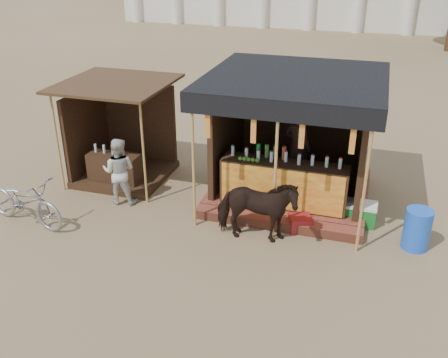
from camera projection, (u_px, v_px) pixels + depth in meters
ground at (197, 274)px, 8.67m from camera, size 120.00×120.00×0.00m
main_stall at (292, 154)px, 10.85m from camera, size 3.60×3.61×2.78m
secondary_stall at (118, 143)px, 11.93m from camera, size 2.40×2.40×2.38m
cow at (256, 210)px, 9.35m from camera, size 1.63×0.85×1.33m
motorbike at (24, 201)px, 10.01m from camera, size 2.02×1.00×1.02m
bystander at (119, 171)px, 10.73m from camera, size 0.81×0.69×1.49m
blue_barrel at (417, 229)px, 9.25m from camera, size 0.52×0.52×0.79m
red_crate at (300, 223)px, 9.94m from camera, size 0.54×0.52×0.30m
cooler at (360, 213)px, 10.12m from camera, size 0.65×0.45×0.46m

